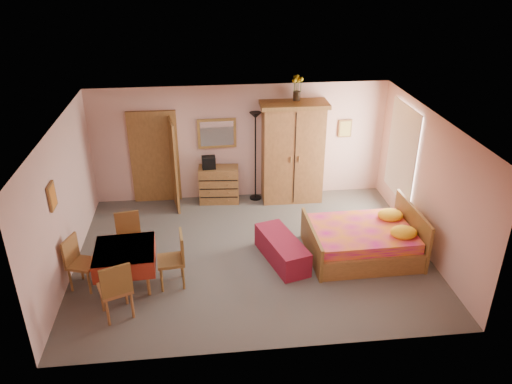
{
  "coord_description": "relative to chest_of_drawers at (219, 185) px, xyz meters",
  "views": [
    {
      "loc": [
        -0.81,
        -7.88,
        5.22
      ],
      "look_at": [
        0.1,
        0.3,
        1.15
      ],
      "focal_mm": 35.0,
      "sensor_mm": 36.0,
      "label": 1
    }
  ],
  "objects": [
    {
      "name": "chair_north",
      "position": [
        -1.7,
        -2.28,
        0.06
      ],
      "size": [
        0.51,
        0.51,
        0.95
      ],
      "primitive_type": "cube",
      "rotation": [
        0.0,
        0.0,
        3.33
      ],
      "color": "olive",
      "rests_on": "floor"
    },
    {
      "name": "bench",
      "position": [
        1.03,
        -2.51,
        -0.18
      ],
      "size": [
        0.88,
        1.47,
        0.46
      ],
      "primitive_type": "cube",
      "rotation": [
        0.0,
        0.0,
        0.28
      ],
      "color": "maroon",
      "rests_on": "floor"
    },
    {
      "name": "floor",
      "position": [
        0.52,
        -2.25,
        -0.41
      ],
      "size": [
        6.5,
        6.5,
        0.0
      ],
      "primitive_type": "plane",
      "color": "#67615B",
      "rests_on": "ground"
    },
    {
      "name": "wall_right",
      "position": [
        3.77,
        -2.25,
        0.89
      ],
      "size": [
        0.1,
        5.0,
        2.6
      ],
      "primitive_type": "cube",
      "color": "beige",
      "rests_on": "floor"
    },
    {
      "name": "wall_back",
      "position": [
        0.52,
        0.25,
        0.89
      ],
      "size": [
        6.5,
        0.1,
        2.6
      ],
      "primitive_type": "cube",
      "color": "beige",
      "rests_on": "floor"
    },
    {
      "name": "stereo",
      "position": [
        -0.21,
        -0.01,
        0.55
      ],
      "size": [
        0.3,
        0.23,
        0.27
      ],
      "primitive_type": "cube",
      "rotation": [
        0.0,
        0.0,
        0.06
      ],
      "color": "black",
      "rests_on": "chest_of_drawers"
    },
    {
      "name": "wall_front",
      "position": [
        0.52,
        -4.75,
        0.89
      ],
      "size": [
        6.5,
        0.1,
        2.6
      ],
      "primitive_type": "cube",
      "color": "beige",
      "rests_on": "floor"
    },
    {
      "name": "wall_mirror",
      "position": [
        0.0,
        0.21,
        1.14
      ],
      "size": [
        0.84,
        0.07,
        0.66
      ],
      "primitive_type": "cube",
      "rotation": [
        0.0,
        0.0,
        0.03
      ],
      "color": "white",
      "rests_on": "wall_back"
    },
    {
      "name": "chair_east",
      "position": [
        -0.94,
        -3.02,
        0.08
      ],
      "size": [
        0.49,
        0.49,
        0.98
      ],
      "primitive_type": "cube",
      "rotation": [
        0.0,
        0.0,
        1.67
      ],
      "color": "olive",
      "rests_on": "floor"
    },
    {
      "name": "chair_west",
      "position": [
        -2.4,
        -2.93,
        0.05
      ],
      "size": [
        0.54,
        0.54,
        0.94
      ],
      "primitive_type": "cube",
      "rotation": [
        0.0,
        0.0,
        -1.9
      ],
      "color": "#A97139",
      "rests_on": "floor"
    },
    {
      "name": "picture_left",
      "position": [
        -2.7,
        -2.85,
        1.29
      ],
      "size": [
        0.04,
        0.32,
        0.42
      ],
      "primitive_type": "cube",
      "color": "orange",
      "rests_on": "wall_left"
    },
    {
      "name": "wardrobe",
      "position": [
        1.64,
        -0.03,
        0.72
      ],
      "size": [
        1.45,
        0.76,
        2.27
      ],
      "primitive_type": "cube",
      "rotation": [
        0.0,
        0.0,
        -0.01
      ],
      "color": "#9A6234",
      "rests_on": "floor"
    },
    {
      "name": "doorway",
      "position": [
        -1.38,
        0.22,
        0.61
      ],
      "size": [
        1.06,
        0.12,
        2.15
      ],
      "primitive_type": "cube",
      "color": "#9E6B35",
      "rests_on": "floor"
    },
    {
      "name": "window",
      "position": [
        3.73,
        -1.05,
        1.04
      ],
      "size": [
        0.08,
        1.4,
        1.95
      ],
      "primitive_type": "cube",
      "color": "white",
      "rests_on": "wall_right"
    },
    {
      "name": "picture_back",
      "position": [
        2.87,
        0.22,
        1.14
      ],
      "size": [
        0.3,
        0.04,
        0.4
      ],
      "primitive_type": "cube",
      "color": "#D8BF59",
      "rests_on": "wall_back"
    },
    {
      "name": "floor_lamp",
      "position": [
        0.83,
        0.04,
        0.61
      ],
      "size": [
        0.31,
        0.31,
        2.05
      ],
      "primitive_type": "cube",
      "rotation": [
        0.0,
        0.0,
        -0.19
      ],
      "color": "black",
      "rests_on": "floor"
    },
    {
      "name": "dining_table",
      "position": [
        -1.69,
        -2.95,
        -0.05
      ],
      "size": [
        1.04,
        1.04,
        0.72
      ],
      "primitive_type": "cube",
      "rotation": [
        0.0,
        0.0,
        0.06
      ],
      "color": "maroon",
      "rests_on": "floor"
    },
    {
      "name": "chair_south",
      "position": [
        -1.76,
        -3.72,
        0.1
      ],
      "size": [
        0.6,
        0.6,
        1.02
      ],
      "primitive_type": "cube",
      "rotation": [
        0.0,
        0.0,
        0.38
      ],
      "color": "#AA6B39",
      "rests_on": "floor"
    },
    {
      "name": "bed",
      "position": [
        2.53,
        -2.48,
        0.05
      ],
      "size": [
        2.02,
        1.61,
        0.92
      ],
      "primitive_type": "cube",
      "rotation": [
        0.0,
        0.0,
        0.02
      ],
      "color": "#D01487",
      "rests_on": "floor"
    },
    {
      "name": "wall_left",
      "position": [
        -2.73,
        -2.25,
        0.89
      ],
      "size": [
        0.1,
        5.0,
        2.6
      ],
      "primitive_type": "cube",
      "color": "beige",
      "rests_on": "floor"
    },
    {
      "name": "chest_of_drawers",
      "position": [
        0.0,
        0.0,
        0.0
      ],
      "size": [
        0.91,
        0.5,
        0.83
      ],
      "primitive_type": "cube",
      "rotation": [
        0.0,
        0.0,
        -0.07
      ],
      "color": "#8F5E30",
      "rests_on": "floor"
    },
    {
      "name": "ceiling",
      "position": [
        0.52,
        -2.25,
        2.19
      ],
      "size": [
        6.5,
        6.5,
        0.0
      ],
      "primitive_type": "plane",
      "rotation": [
        3.14,
        0.0,
        0.0
      ],
      "color": "brown",
      "rests_on": "wall_back"
    },
    {
      "name": "sunflower_vase",
      "position": [
        1.71,
        0.07,
        2.13
      ],
      "size": [
        0.22,
        0.22,
        0.55
      ],
      "primitive_type": "cube",
      "rotation": [
        0.0,
        0.0,
        -0.0
      ],
      "color": "yellow",
      "rests_on": "wardrobe"
    }
  ]
}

